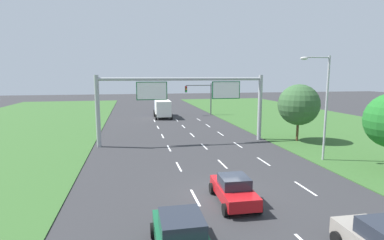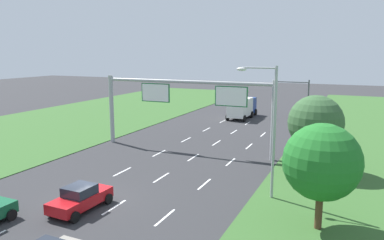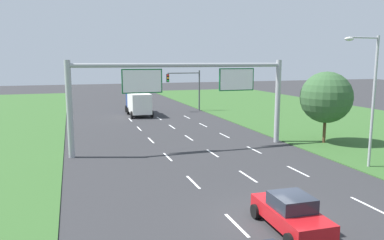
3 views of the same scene
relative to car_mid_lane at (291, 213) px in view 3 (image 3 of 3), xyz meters
The scene contains 10 objects.
ground_plane 1.36m from the car_mid_lane, 98.47° to the left, with size 200.00×200.00×0.00m, color #2D2D30.
lane_dashes_inner_left 7.41m from the car_mid_lane, 105.07° to the left, with size 0.14×50.40×0.01m.
lane_dashes_inner_right 7.33m from the car_mid_lane, 77.45° to the left, with size 0.14×50.40×0.01m.
lane_dashes_slip 8.78m from the car_mid_lane, 54.45° to the left, with size 0.14×50.40×0.01m.
car_mid_lane is the anchor object (origin of this frame).
box_truck 34.88m from the car_mid_lane, 90.50° to the left, with size 2.77×7.18×2.89m.
sign_gantry 15.68m from the car_mid_lane, 90.01° to the left, with size 17.24×0.44×7.00m.
traffic_light_mast 37.18m from the car_mid_lane, 79.72° to the left, with size 4.76×0.49×5.60m.
street_lamp 12.39m from the car_mid_lane, 33.78° to the left, with size 2.61×0.32×8.50m.
roadside_tree_mid 18.20m from the car_mid_lane, 48.69° to the left, with size 4.29×4.29×6.06m.
Camera 3 is at (-8.20, -13.77, 6.97)m, focal length 35.00 mm.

